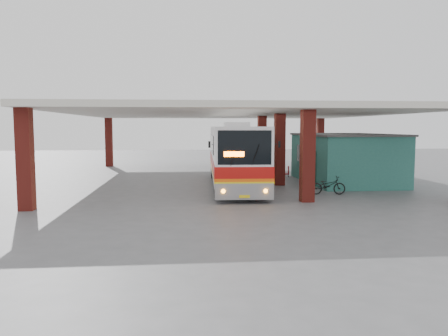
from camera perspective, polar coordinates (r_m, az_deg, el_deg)
name	(u,v)px	position (r m, az deg, el deg)	size (l,w,h in m)	color
ground	(237,193)	(23.53, 1.65, -3.28)	(90.00, 90.00, 0.00)	#515154
brick_columns	(249,148)	(28.44, 3.30, 2.62)	(20.10, 21.60, 4.35)	maroon
canopy_roof	(232,113)	(29.79, 1.10, 7.23)	(21.00, 23.00, 0.30)	silver
shop_building	(345,158)	(29.05, 15.51, 1.28)	(5.20, 8.20, 3.11)	#2A6A62
coach_bus	(235,155)	(26.22, 1.41, 1.77)	(3.35, 13.16, 3.80)	silver
motorcycle	(328,185)	(23.54, 13.40, -2.22)	(0.64, 1.85, 0.97)	black
pedestrian	(259,182)	(21.30, 4.58, -1.77)	(0.65, 0.43, 1.79)	red
red_chair	(287,172)	(31.24, 8.26, -0.52)	(0.45, 0.45, 0.78)	#B21317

